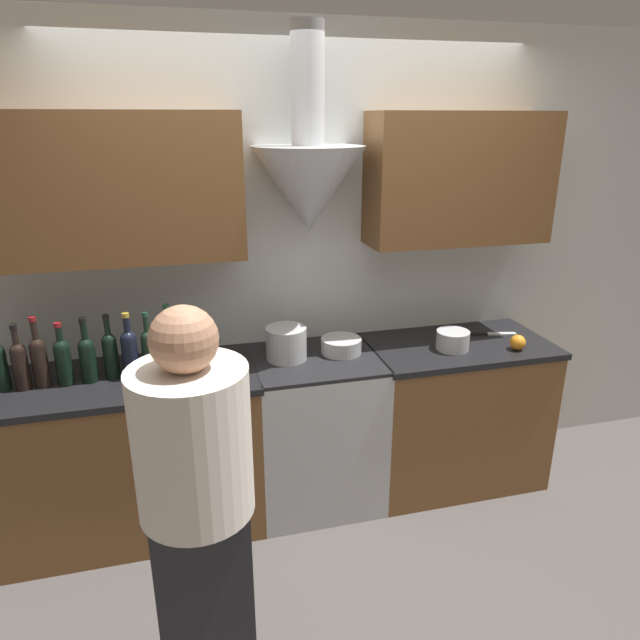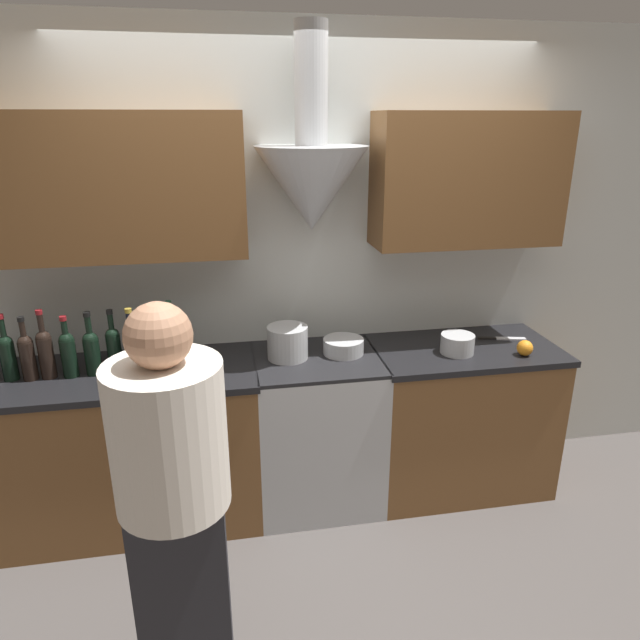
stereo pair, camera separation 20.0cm
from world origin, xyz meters
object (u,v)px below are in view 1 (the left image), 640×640
(mixing_bowl, at_px, (341,346))
(saucepan, at_px, (453,340))
(stove_range, at_px, (316,429))
(wine_bottle_4, at_px, (63,359))
(wine_bottle_3, at_px, (39,359))
(orange_fruit, at_px, (518,342))
(wine_bottle_5, at_px, (88,357))
(wine_bottle_2, at_px, (20,363))
(wine_bottle_9, at_px, (170,345))
(person_foreground_left, at_px, (199,513))
(stock_pot, at_px, (286,343))
(wine_bottle_6, at_px, (110,353))
(wine_bottle_7, at_px, (130,352))
(wine_bottle_8, at_px, (149,350))

(mixing_bowl, xyz_separation_m, saucepan, (0.62, -0.11, 0.01))
(stove_range, xyz_separation_m, wine_bottle_4, (-1.25, -0.01, 0.57))
(wine_bottle_3, height_order, orange_fruit, wine_bottle_3)
(wine_bottle_5, bearing_deg, wine_bottle_2, -178.11)
(mixing_bowl, xyz_separation_m, orange_fruit, (0.97, -0.21, 0.00))
(wine_bottle_9, height_order, mixing_bowl, wine_bottle_9)
(wine_bottle_3, relative_size, wine_bottle_9, 0.99)
(person_foreground_left, bearing_deg, orange_fruit, 27.93)
(stove_range, xyz_separation_m, saucepan, (0.77, -0.08, 0.49))
(wine_bottle_3, relative_size, mixing_bowl, 1.59)
(wine_bottle_3, bearing_deg, stove_range, 0.39)
(stock_pot, bearing_deg, stove_range, -7.87)
(wine_bottle_9, bearing_deg, mixing_bowl, 1.00)
(person_foreground_left, bearing_deg, wine_bottle_5, 112.12)
(orange_fruit, bearing_deg, wine_bottle_6, 175.04)
(stove_range, height_order, orange_fruit, orange_fruit)
(wine_bottle_5, xyz_separation_m, wine_bottle_7, (0.20, -0.01, 0.01))
(wine_bottle_2, height_order, wine_bottle_7, wine_bottle_7)
(wine_bottle_3, xyz_separation_m, wine_bottle_6, (0.32, 0.02, -0.01))
(wine_bottle_9, distance_m, stock_pot, 0.60)
(wine_bottle_5, relative_size, wine_bottle_9, 0.92)
(wine_bottle_5, relative_size, orange_fruit, 3.84)
(stove_range, bearing_deg, saucepan, -5.75)
(wine_bottle_5, distance_m, mixing_bowl, 1.30)
(saucepan, bearing_deg, person_foreground_left, -144.06)
(saucepan, bearing_deg, wine_bottle_6, 177.21)
(wine_bottle_3, xyz_separation_m, wine_bottle_5, (0.21, 0.00, -0.01))
(wine_bottle_6, bearing_deg, mixing_bowl, 0.85)
(stock_pot, distance_m, person_foreground_left, 1.28)
(wine_bottle_4, height_order, mixing_bowl, wine_bottle_4)
(wine_bottle_8, bearing_deg, wine_bottle_5, -179.90)
(wine_bottle_5, xyz_separation_m, stock_pot, (0.99, 0.03, -0.04))
(wine_bottle_2, relative_size, wine_bottle_6, 0.99)
(wine_bottle_2, xyz_separation_m, stock_pot, (1.29, 0.04, -0.04))
(wine_bottle_2, bearing_deg, wine_bottle_9, 2.27)
(mixing_bowl, bearing_deg, wine_bottle_7, -177.72)
(wine_bottle_2, distance_m, wine_bottle_3, 0.09)
(stock_pot, bearing_deg, wine_bottle_8, -177.87)
(mixing_bowl, relative_size, saucepan, 1.21)
(mixing_bowl, distance_m, orange_fruit, 0.99)
(wine_bottle_2, distance_m, mixing_bowl, 1.60)
(wine_bottle_2, bearing_deg, stove_range, 0.60)
(wine_bottle_2, relative_size, mixing_bowl, 1.47)
(wine_bottle_2, relative_size, wine_bottle_5, 0.99)
(wine_bottle_3, height_order, stock_pot, wine_bottle_3)
(wine_bottle_4, xyz_separation_m, saucepan, (2.03, -0.06, -0.08))
(wine_bottle_6, height_order, wine_bottle_7, wine_bottle_7)
(wine_bottle_3, relative_size, person_foreground_left, 0.22)
(wine_bottle_3, height_order, wine_bottle_9, wine_bottle_9)
(wine_bottle_9, height_order, saucepan, wine_bottle_9)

